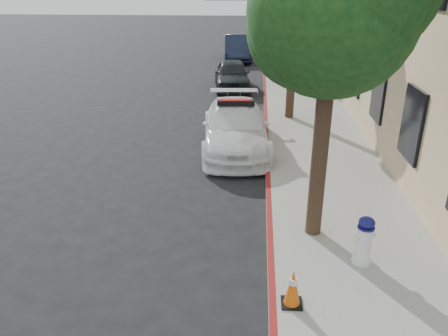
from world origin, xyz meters
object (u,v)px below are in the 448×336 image
Objects in this scene: police_car at (236,127)px; parked_car_far at (238,48)px; fire_hydrant at (364,241)px; traffic_cone at (293,288)px; parked_car_mid at (232,75)px.

police_car is 1.02× the size of parked_car_far.
police_car is 6.44m from fire_hydrant.
traffic_cone is (1.25, -7.11, -0.24)m from police_car.
parked_car_mid reaches higher than traffic_cone.
traffic_cone is (1.85, -15.23, -0.21)m from parked_car_mid.
parked_car_far reaches higher than fire_hydrant.
traffic_cone is at bearing -84.74° from police_car.
parked_car_far is at bearing 77.71° from fire_hydrant.
traffic_cone is at bearing -89.37° from parked_car_far.
parked_car_mid is at bearing 89.56° from police_car.
fire_hydrant is (3.28, -22.25, -0.20)m from parked_car_far.
parked_car_mid is at bearing 81.99° from fire_hydrant.
fire_hydrant is 1.77m from traffic_cone.
parked_car_mid is at bearing -93.31° from parked_car_far.
fire_hydrant is at bearing -85.82° from parked_car_far.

